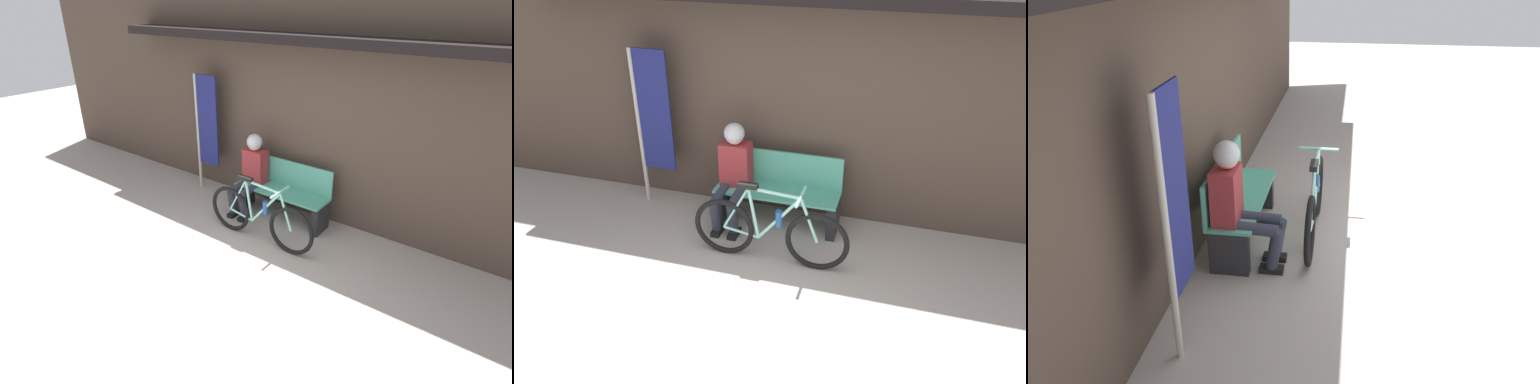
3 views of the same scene
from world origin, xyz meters
TOP-DOWN VIEW (x-y plane):
  - ground_plane at (0.00, 0.00)m, footprint 24.00×24.00m
  - storefront_wall at (0.00, 2.38)m, footprint 12.00×0.56m
  - park_bench_near at (-0.30, 2.01)m, footprint 1.41×0.42m
  - bicycle at (-0.18, 1.27)m, footprint 1.64×0.40m
  - person_seated at (-0.79, 1.90)m, footprint 0.34×0.63m
  - banner_pole at (-1.86, 2.06)m, footprint 0.45×0.05m

SIDE VIEW (x-z plane):
  - ground_plane at x=0.00m, z-range 0.00..0.00m
  - bicycle at x=-0.18m, z-range -0.09..0.80m
  - park_bench_near at x=-0.30m, z-range -0.04..0.81m
  - person_seated at x=-0.79m, z-range 0.09..1.28m
  - banner_pole at x=-1.86m, z-range 0.17..2.08m
  - storefront_wall at x=0.00m, z-range 0.06..3.26m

